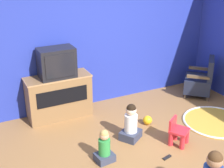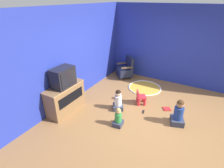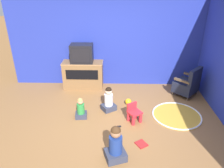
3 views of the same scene
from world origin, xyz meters
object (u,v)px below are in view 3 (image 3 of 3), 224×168
Objects in this scene: black_armchair at (187,84)px; child_watching_left at (81,109)px; tv_cabinet at (83,74)px; yellow_kid_chair at (134,114)px; book at (141,144)px; child_watching_right at (116,145)px; television at (82,53)px; child_watching_center at (109,100)px; toy_ball at (128,102)px; remote_control at (118,127)px.

child_watching_left is at bearing -23.70° from black_armchair.
child_watching_left is (0.16, -1.56, -0.18)m from tv_cabinet.
yellow_kid_chair is 0.80m from book.
child_watching_left is 0.73× the size of child_watching_right.
television is 0.99× the size of child_watching_center.
television is at bearing -54.43° from black_armchair.
tv_cabinet is at bearing 142.83° from toy_ball.
television reaches higher than child_watching_right.
child_watching_right reaches higher than child_watching_center.
book is (0.50, 0.37, -0.29)m from child_watching_right.
toy_ball is at bearing -37.17° from tv_cabinet.
remote_control is at bearing 8.01° from book.
television reaches higher than black_armchair.
book is at bearing 17.90° from child_watching_right.
television reaches higher than child_watching_left.
child_watching_center is 3.89× the size of toy_ball.
tv_cabinet reaches higher than child_watching_center.
black_armchair is 1.96m from yellow_kid_chair.
child_watching_left is at bearing 103.56° from child_watching_right.
child_watching_left reaches higher than book.
television is 2.99m from black_armchair.
television is 2.20× the size of book.
television reaches higher than child_watching_center.
child_watching_center is at bearing -151.72° from toy_ball.
toy_ball is at bearing -25.35° from book.
yellow_kid_chair is at bearing -6.74° from black_armchair.
book reaches higher than remote_control.
yellow_kid_chair is 0.74m from child_watching_center.
yellow_kid_chair is 0.69× the size of child_watching_center.
black_armchair is at bearing -11.99° from child_watching_center.
remote_control is (-0.37, -0.24, -0.18)m from yellow_kid_chair.
child_watching_center is 0.59m from toy_ball.
child_watching_right reaches higher than remote_control.
tv_cabinet is 2.88m from book.
toy_ball is at bearing 22.50° from child_watching_left.
child_watching_left reaches higher than yellow_kid_chair.
television is 2.38m from remote_control.
black_armchair reaches higher than yellow_kid_chair.
toy_ball is at bearing -36.62° from television.
child_watching_right is 0.95m from remote_control.
child_watching_center is (0.78, -1.22, -0.14)m from tv_cabinet.
child_watching_center is at bearing -3.69° from book.
black_armchair is 2.42m from remote_control.
television is 1.75m from child_watching_left.
black_armchair is 1.18× the size of child_watching_right.
tv_cabinet is 1.88× the size of television.
yellow_kid_chair is at bearing -82.28° from toy_ball.
child_watching_left is (-2.72, -1.13, -0.11)m from black_armchair.
child_watching_center is (-2.10, -0.80, -0.06)m from black_armchair.
child_watching_left is 1.27m from toy_ball.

